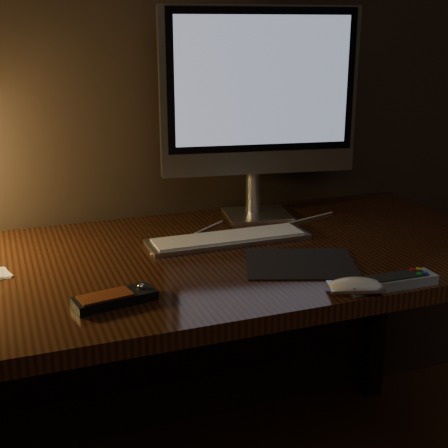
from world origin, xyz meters
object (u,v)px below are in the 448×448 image
object	(u,v)px
desk	(196,291)
monitor	(260,96)
mouse	(355,287)
tv_remote	(390,281)
media_remote	(115,298)
keyboard	(228,238)

from	to	relation	value
desk	monitor	distance (m)	0.58
mouse	tv_remote	size ratio (longest dim) A/B	0.54
monitor	tv_remote	xyz separation A→B (m)	(0.05, -0.59, -0.34)
desk	tv_remote	world-z (taller)	tv_remote
media_remote	tv_remote	distance (m)	0.59
mouse	tv_remote	distance (m)	0.09
monitor	media_remote	size ratio (longest dim) A/B	3.39
mouse	keyboard	bearing A→B (deg)	125.69
monitor	tv_remote	world-z (taller)	monitor
keyboard	mouse	size ratio (longest dim) A/B	3.75
keyboard	tv_remote	bearing A→B (deg)	-61.56
desk	monitor	xyz separation A→B (m)	(0.26, 0.19, 0.48)
keyboard	monitor	bearing A→B (deg)	48.52
desk	tv_remote	size ratio (longest dim) A/B	7.52
monitor	media_remote	distance (m)	0.78
desk	tv_remote	distance (m)	0.53
mouse	media_remote	distance (m)	0.50
desk	media_remote	size ratio (longest dim) A/B	9.09
desk	mouse	xyz separation A→B (m)	(0.22, -0.41, 0.14)
keyboard	media_remote	world-z (taller)	media_remote
monitor	keyboard	bearing A→B (deg)	-122.80
keyboard	tv_remote	world-z (taller)	tv_remote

